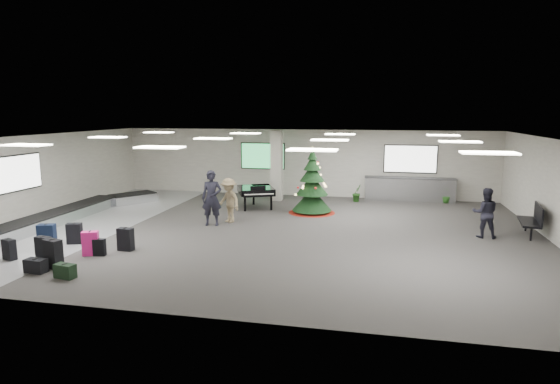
% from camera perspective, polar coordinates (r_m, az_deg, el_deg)
% --- Properties ---
extents(ground, '(18.00, 18.00, 0.00)m').
position_cam_1_polar(ground, '(16.18, -1.20, -4.73)').
color(ground, '#312F2D').
rests_on(ground, ground).
extents(room_envelope, '(18.02, 14.02, 3.21)m').
position_cam_1_polar(room_envelope, '(16.49, -1.99, 3.78)').
color(room_envelope, '#A5A096').
rests_on(room_envelope, ground).
extents(baggage_carousel, '(2.28, 9.71, 0.43)m').
position_cam_1_polar(baggage_carousel, '(19.37, -24.49, -2.54)').
color(baggage_carousel, silver).
rests_on(baggage_carousel, ground).
extents(service_counter, '(4.05, 0.65, 1.08)m').
position_cam_1_polar(service_counter, '(22.22, 15.49, 0.35)').
color(service_counter, silver).
rests_on(service_counter, ground).
extents(suitcase_0, '(0.55, 0.40, 0.78)m').
position_cam_1_polar(suitcase_0, '(13.71, -25.93, -6.78)').
color(suitcase_0, black).
rests_on(suitcase_0, ground).
extents(suitcase_1, '(0.46, 0.29, 0.68)m').
position_cam_1_polar(suitcase_1, '(14.54, -26.87, -6.14)').
color(suitcase_1, black).
rests_on(suitcase_1, ground).
extents(pink_suitcase, '(0.50, 0.39, 0.71)m').
position_cam_1_polar(pink_suitcase, '(14.46, -22.09, -5.82)').
color(pink_suitcase, '#F31F88').
rests_on(pink_suitcase, ground).
extents(suitcase_3, '(0.46, 0.27, 0.70)m').
position_cam_1_polar(suitcase_3, '(14.59, -18.31, -5.49)').
color(suitcase_3, black).
rests_on(suitcase_3, ground).
extents(navy_suitcase, '(0.54, 0.40, 0.77)m').
position_cam_1_polar(navy_suitcase, '(15.65, -26.53, -4.88)').
color(navy_suitcase, black).
rests_on(navy_suitcase, ground).
extents(suitcase_5, '(0.43, 0.32, 0.60)m').
position_cam_1_polar(suitcase_5, '(15.02, -30.12, -6.09)').
color(suitcase_5, black).
rests_on(suitcase_5, ground).
extents(green_duffel, '(0.56, 0.34, 0.37)m').
position_cam_1_polar(green_duffel, '(12.84, -24.73, -8.74)').
color(green_duffel, black).
rests_on(green_duffel, ground).
extents(suitcase_7, '(0.36, 0.23, 0.50)m').
position_cam_1_polar(suitcase_7, '(14.35, -21.15, -6.30)').
color(suitcase_7, black).
rests_on(suitcase_7, ground).
extents(suitcase_8, '(0.49, 0.37, 0.67)m').
position_cam_1_polar(suitcase_8, '(15.87, -23.76, -4.66)').
color(suitcase_8, black).
rests_on(suitcase_8, ground).
extents(black_duffel, '(0.56, 0.33, 0.37)m').
position_cam_1_polar(black_duffel, '(13.58, -27.62, -7.97)').
color(black_duffel, black).
rests_on(black_duffel, ground).
extents(christmas_tree, '(1.90, 1.90, 2.70)m').
position_cam_1_polar(christmas_tree, '(18.87, 3.92, 0.23)').
color(christmas_tree, maroon).
rests_on(christmas_tree, ground).
extents(grand_piano, '(1.99, 2.21, 1.04)m').
position_cam_1_polar(grand_piano, '(19.83, -2.95, 0.16)').
color(grand_piano, black).
rests_on(grand_piano, ground).
extents(bench, '(0.82, 1.73, 1.05)m').
position_cam_1_polar(bench, '(17.47, 28.48, -2.84)').
color(bench, black).
rests_on(bench, ground).
extents(traveler_a, '(0.79, 0.58, 1.99)m').
position_cam_1_polar(traveler_a, '(16.90, -8.32, -0.74)').
color(traveler_a, black).
rests_on(traveler_a, ground).
extents(traveler_b, '(1.22, 1.09, 1.64)m').
position_cam_1_polar(traveler_b, '(17.33, -6.25, -1.02)').
color(traveler_b, '#8D7857').
rests_on(traveler_b, ground).
extents(traveler_bench, '(0.83, 0.67, 1.64)m').
position_cam_1_polar(traveler_bench, '(16.52, 23.72, -2.35)').
color(traveler_bench, black).
rests_on(traveler_bench, ground).
extents(potted_plant_left, '(0.55, 0.57, 0.81)m').
position_cam_1_polar(potted_plant_left, '(21.53, 9.36, -0.10)').
color(potted_plant_left, '#193C13').
rests_on(potted_plant_left, ground).
extents(potted_plant_right, '(0.46, 0.46, 0.75)m').
position_cam_1_polar(potted_plant_right, '(22.22, 19.57, -0.31)').
color(potted_plant_right, '#193C13').
rests_on(potted_plant_right, ground).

